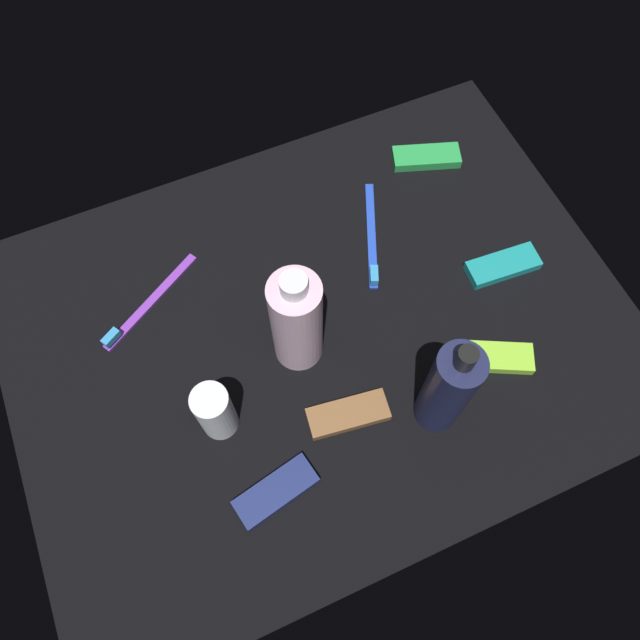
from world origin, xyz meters
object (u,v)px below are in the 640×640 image
deodorant_stick (215,412)px  toothbrush_blue (372,240)px  snack_bar_lime (493,357)px  snack_bar_green (426,157)px  snack_bar_teal (503,265)px  bodywash_bottle (297,321)px  snack_bar_navy (276,492)px  snack_bar_brown (348,414)px  lotion_bottle (448,389)px  toothbrush_purple (145,306)px

deodorant_stick → toothbrush_blue: deodorant_stick is taller
snack_bar_lime → snack_bar_green: size_ratio=1.00×
deodorant_stick → snack_bar_green: (-43.82, -27.03, -4.19)cm
snack_bar_teal → snack_bar_green: size_ratio=1.00×
bodywash_bottle → snack_bar_navy: bearing=59.0°
snack_bar_navy → deodorant_stick: bearing=-85.1°
snack_bar_lime → toothbrush_blue: bearing=-47.0°
snack_bar_navy → snack_bar_green: bearing=-148.3°
bodywash_bottle → snack_bar_teal: 32.64cm
bodywash_bottle → snack_bar_brown: bearing=100.9°
bodywash_bottle → deodorant_stick: 14.79cm
bodywash_bottle → snack_bar_lime: bodywash_bottle is taller
snack_bar_lime → snack_bar_navy: (33.16, 4.68, 0.00)cm
toothbrush_blue → snack_bar_lime: 24.16cm
lotion_bottle → snack_bar_lime: 13.71cm
snack_bar_lime → deodorant_stick: bearing=16.6°
bodywash_bottle → toothbrush_blue: bodywash_bottle is taller
toothbrush_purple → lotion_bottle: bearing=135.6°
snack_bar_teal → lotion_bottle: bearing=42.7°
lotion_bottle → toothbrush_purple: size_ratio=1.26×
toothbrush_blue → snack_bar_lime: toothbrush_blue is taller
snack_bar_brown → snack_bar_lime: bearing=-173.7°
snack_bar_lime → snack_bar_brown: size_ratio=1.00×
snack_bar_lime → snack_bar_brown: (21.07, -0.62, 0.00)cm
toothbrush_blue → snack_bar_brown: size_ratio=1.63×
snack_bar_brown → snack_bar_green: 43.40cm
lotion_bottle → toothbrush_purple: lotion_bottle is taller
snack_bar_lime → snack_bar_teal: (-8.39, -11.68, 0.00)cm
toothbrush_purple → snack_bar_green: bearing=-171.3°
snack_bar_lime → snack_bar_green: same height
toothbrush_blue → toothbrush_purple: (33.56, -2.86, 0.00)cm
toothbrush_blue → snack_bar_brown: 26.63cm
lotion_bottle → snack_bar_green: bearing=-116.0°
lotion_bottle → deodorant_stick: lotion_bottle is taller
bodywash_bottle → snack_bar_green: size_ratio=1.85×
toothbrush_blue → snack_bar_teal: 19.10cm
deodorant_stick → snack_bar_lime: deodorant_stick is taller
snack_bar_navy → snack_bar_teal: (-41.55, -16.36, 0.00)cm
toothbrush_blue → snack_bar_brown: (14.19, 22.53, 0.14)cm
snack_bar_green → snack_bar_brown: bearing=68.0°
lotion_bottle → snack_bar_green: 41.63cm
bodywash_bottle → toothbrush_purple: size_ratio=1.20×
lotion_bottle → snack_bar_teal: (-18.85, -15.00, -8.23)cm
deodorant_stick → snack_bar_brown: deodorant_stick is taller
deodorant_stick → snack_bar_lime: size_ratio=0.95×
snack_bar_navy → bodywash_bottle: bearing=-132.4°
bodywash_bottle → snack_bar_brown: 14.00cm
toothbrush_blue → toothbrush_purple: same height
bodywash_bottle → snack_bar_green: (-30.65, -21.52, -8.08)cm
toothbrush_purple → snack_bar_brown: bearing=127.3°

